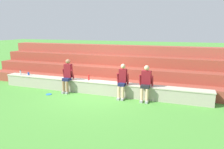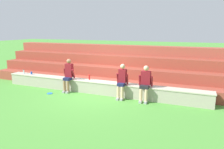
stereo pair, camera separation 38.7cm
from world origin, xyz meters
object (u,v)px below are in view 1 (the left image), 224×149
person_left_of_center (122,81)px  plastic_cup_middle (29,74)px  person_far_left (67,75)px  person_center (146,82)px  water_bottle_mid_right (89,78)px  water_bottle_near_right (20,73)px  frisbee (49,94)px

person_left_of_center → plastic_cup_middle: bearing=176.6°
person_left_of_center → person_far_left: bearing=179.5°
person_far_left → person_center: (3.44, 0.00, -0.03)m
water_bottle_mid_right → water_bottle_near_right: bearing=-178.4°
person_center → water_bottle_mid_right: bearing=173.5°
person_left_of_center → plastic_cup_middle: (-4.85, 0.29, -0.13)m
water_bottle_near_right → plastic_cup_middle: (0.42, 0.07, -0.04)m
person_far_left → person_center: size_ratio=1.05×
person_left_of_center → frisbee: person_left_of_center is taller
person_center → plastic_cup_middle: (-5.78, 0.26, -0.14)m
person_far_left → person_left_of_center: person_far_left is taller
plastic_cup_middle → frisbee: plastic_cup_middle is taller
person_far_left → water_bottle_mid_right: size_ratio=5.94×
person_left_of_center → plastic_cup_middle: size_ratio=10.74×
plastic_cup_middle → person_center: bearing=-2.6°
person_center → water_bottle_mid_right: size_ratio=5.64×
person_left_of_center → water_bottle_mid_right: size_ratio=5.68×
person_left_of_center → water_bottle_mid_right: person_left_of_center is taller
water_bottle_mid_right → plastic_cup_middle: 3.22m
plastic_cup_middle → frisbee: bearing=-26.4°
plastic_cup_middle → frisbee: (1.76, -0.87, -0.60)m
person_center → water_bottle_mid_right: person_center is taller
person_center → plastic_cup_middle: bearing=177.4°
frisbee → person_left_of_center: bearing=10.7°
person_left_of_center → water_bottle_mid_right: (-1.62, 0.32, -0.08)m
person_left_of_center → water_bottle_near_right: person_left_of_center is taller
plastic_cup_middle → water_bottle_mid_right: bearing=0.5°
water_bottle_near_right → frisbee: size_ratio=0.94×
frisbee → person_center: bearing=8.6°
person_far_left → person_center: person_far_left is taller
person_left_of_center → person_center: person_left_of_center is taller
plastic_cup_middle → person_left_of_center: bearing=-3.4°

